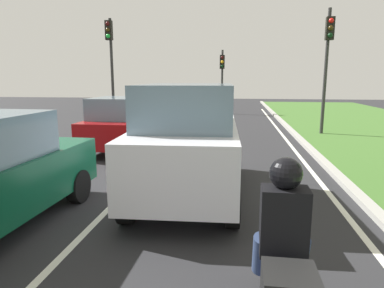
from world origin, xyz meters
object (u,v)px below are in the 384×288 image
(traffic_light_overhead_left, at_px, (111,53))
(traffic_light_far_median, at_px, (222,72))
(car_suv_ahead, at_px, (188,140))
(car_hatchback_far, at_px, (120,124))
(motorcycle, at_px, (280,287))
(rider_person, at_px, (283,219))
(traffic_light_near_right, at_px, (328,52))

(traffic_light_overhead_left, xyz_separation_m, traffic_light_far_median, (5.13, 7.03, -0.75))
(car_suv_ahead, bearing_deg, car_hatchback_far, 122.47)
(car_suv_ahead, xyz_separation_m, motorcycle, (1.38, -3.92, -0.60))
(motorcycle, bearing_deg, traffic_light_far_median, 94.84)
(car_hatchback_far, height_order, motorcycle, car_hatchback_far)
(motorcycle, bearing_deg, rider_person, 89.17)
(traffic_light_near_right, relative_size, traffic_light_overhead_left, 0.99)
(car_suv_ahead, relative_size, rider_person, 3.92)
(car_hatchback_far, distance_m, traffic_light_near_right, 8.94)
(motorcycle, height_order, rider_person, rider_person)
(traffic_light_far_median, bearing_deg, car_hatchback_far, -102.72)
(car_hatchback_far, height_order, rider_person, car_hatchback_far)
(car_hatchback_far, relative_size, rider_person, 3.19)
(car_hatchback_far, relative_size, traffic_light_near_right, 0.71)
(car_suv_ahead, bearing_deg, rider_person, -72.52)
(traffic_light_overhead_left, bearing_deg, car_suv_ahead, -61.86)
(motorcycle, bearing_deg, traffic_light_near_right, 76.06)
(traffic_light_near_right, bearing_deg, rider_person, -104.81)
(car_suv_ahead, height_order, car_hatchback_far, car_suv_ahead)
(rider_person, bearing_deg, motorcycle, -90.83)
(motorcycle, xyz_separation_m, traffic_light_near_right, (3.23, 12.24, 2.87))
(car_hatchback_far, xyz_separation_m, motorcycle, (4.29, -8.13, -0.31))
(rider_person, relative_size, traffic_light_near_right, 0.22)
(rider_person, relative_size, traffic_light_far_median, 0.27)
(motorcycle, height_order, traffic_light_far_median, traffic_light_far_median)
(motorcycle, relative_size, rider_person, 1.63)
(car_hatchback_far, relative_size, traffic_light_overhead_left, 0.71)
(car_hatchback_far, xyz_separation_m, traffic_light_far_median, (2.83, 12.55, 1.96))
(car_suv_ahead, height_order, traffic_light_near_right, traffic_light_near_right)
(motorcycle, bearing_deg, traffic_light_overhead_left, 116.57)
(traffic_light_far_median, bearing_deg, rider_person, -85.96)
(motorcycle, height_order, traffic_light_overhead_left, traffic_light_overhead_left)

